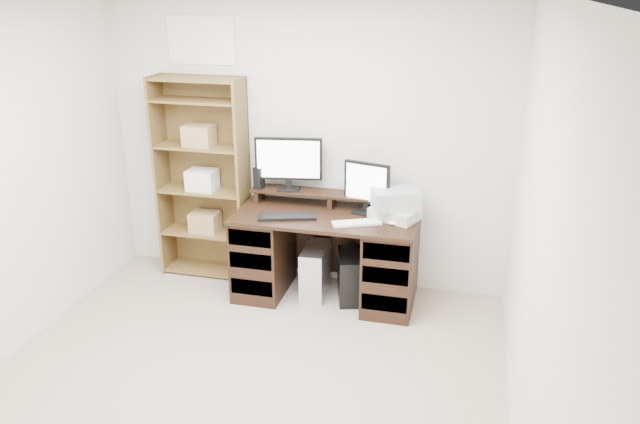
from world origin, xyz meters
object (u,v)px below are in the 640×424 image
at_px(printer, 395,213).
at_px(tower_black, 349,276).
at_px(monitor_small, 367,186).
at_px(bookshelf, 203,177).
at_px(monitor_wide, 289,161).
at_px(desk, 326,254).
at_px(tower_silver, 315,271).

distance_m(printer, tower_black, 0.70).
relative_size(monitor_small, printer, 1.18).
bearing_deg(bookshelf, printer, -5.54).
bearing_deg(monitor_wide, monitor_small, -16.49).
xyz_separation_m(monitor_wide, printer, (0.94, -0.16, -0.33)).
relative_size(printer, tower_black, 0.83).
relative_size(monitor_wide, printer, 1.57).
height_order(desk, monitor_small, monitor_small).
bearing_deg(monitor_wide, desk, -38.21).
distance_m(desk, bookshelf, 1.30).
xyz_separation_m(printer, tower_silver, (-0.66, -0.02, -0.58)).
bearing_deg(bookshelf, tower_black, -8.49).
relative_size(tower_black, bookshelf, 0.24).
xyz_separation_m(desk, printer, (0.56, 0.04, 0.41)).
bearing_deg(printer, bookshelf, -164.17).
height_order(monitor_wide, bookshelf, bookshelf).
bearing_deg(tower_black, monitor_small, 30.90).
height_order(desk, bookshelf, bookshelf).
bearing_deg(desk, monitor_small, 21.76).
relative_size(tower_silver, bookshelf, 0.24).
xyz_separation_m(monitor_small, printer, (0.25, -0.08, -0.19)).
height_order(printer, tower_black, printer).
xyz_separation_m(printer, bookshelf, (-1.73, 0.17, 0.12)).
distance_m(monitor_wide, tower_silver, 0.97).
distance_m(printer, tower_silver, 0.88).
bearing_deg(desk, bookshelf, 169.72).
distance_m(tower_silver, bookshelf, 1.30).
xyz_separation_m(monitor_wide, tower_black, (0.58, -0.20, -0.92)).
bearing_deg(desk, printer, 4.59).
bearing_deg(monitor_wide, tower_black, -28.55).
bearing_deg(desk, monitor_wide, 151.09).
distance_m(monitor_small, bookshelf, 1.49).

